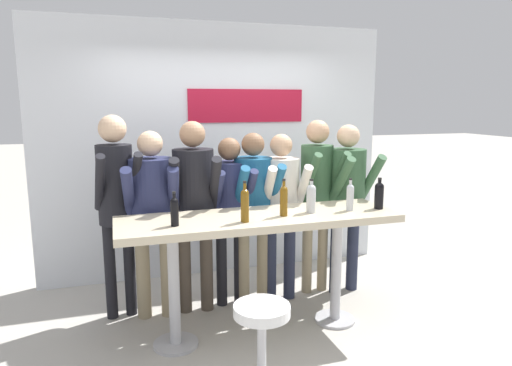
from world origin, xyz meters
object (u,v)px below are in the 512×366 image
at_px(person_left, 152,205).
at_px(person_right, 281,199).
at_px(person_far_right, 317,186).
at_px(person_rightmost, 347,190).
at_px(wine_bottle_3, 379,194).
at_px(person_far_left, 116,192).
at_px(wine_bottle_2, 350,196).
at_px(person_center_right, 253,200).
at_px(tasting_table, 260,233).
at_px(person_center, 230,202).
at_px(wine_bottle_0, 174,210).
at_px(wine_bottle_5, 284,199).
at_px(bar_stool, 262,337).
at_px(wine_bottle_1, 245,204).
at_px(person_center_left, 194,196).
at_px(wine_bottle_4, 311,197).

bearing_deg(person_left, person_right, 7.15).
xyz_separation_m(person_far_right, person_rightmost, (0.29, -0.09, -0.05)).
height_order(person_far_right, wine_bottle_3, person_far_right).
height_order(person_far_left, wine_bottle_2, person_far_left).
height_order(person_left, person_center_right, person_left).
distance_m(person_center_right, wine_bottle_2, 0.93).
height_order(tasting_table, person_center_right, person_center_right).
distance_m(person_center, wine_bottle_0, 0.95).
distance_m(person_left, wine_bottle_5, 1.17).
bearing_deg(person_far_left, bar_stool, -67.65).
distance_m(wine_bottle_1, wine_bottle_5, 0.36).
distance_m(person_right, wine_bottle_2, 0.76).
bearing_deg(person_right, wine_bottle_2, -55.96).
distance_m(person_far_left, person_center_left, 0.67).
distance_m(tasting_table, person_center_right, 0.62).
xyz_separation_m(person_right, wine_bottle_1, (-0.57, -0.73, 0.15)).
relative_size(person_center_left, person_far_right, 1.00).
bearing_deg(bar_stool, wine_bottle_1, 83.19).
bearing_deg(wine_bottle_4, person_rightmost, 41.99).
xyz_separation_m(person_center_left, wine_bottle_2, (1.22, -0.63, 0.05)).
xyz_separation_m(tasting_table, bar_stool, (-0.25, -0.82, -0.44)).
bearing_deg(wine_bottle_5, person_far_left, 150.43).
relative_size(wine_bottle_2, wine_bottle_3, 1.03).
height_order(bar_stool, wine_bottle_1, wine_bottle_1).
bearing_deg(person_left, wine_bottle_2, -15.07).
bearing_deg(person_center, wine_bottle_1, -96.04).
bearing_deg(wine_bottle_0, wine_bottle_1, -5.22).
relative_size(person_left, wine_bottle_2, 6.08).
relative_size(wine_bottle_0, wine_bottle_4, 0.92).
xyz_separation_m(bar_stool, wine_bottle_5, (0.43, 0.75, 0.73)).
relative_size(person_center_left, wine_bottle_2, 6.36).
bearing_deg(person_far_right, person_center_left, -178.20).
relative_size(person_rightmost, wine_bottle_0, 6.58).
relative_size(person_left, person_center_right, 1.02).
bearing_deg(wine_bottle_2, wine_bottle_5, -179.36).
height_order(bar_stool, wine_bottle_5, wine_bottle_5).
distance_m(person_far_left, wine_bottle_1, 1.24).
relative_size(person_right, person_far_right, 0.93).
relative_size(person_center_left, wine_bottle_3, 6.52).
bearing_deg(wine_bottle_2, wine_bottle_1, -174.33).
distance_m(wine_bottle_1, wine_bottle_3, 1.22).
bearing_deg(wine_bottle_3, tasting_table, 175.78).
xyz_separation_m(wine_bottle_0, wine_bottle_4, (1.13, 0.08, 0.01)).
height_order(person_center_left, person_rightmost, person_center_left).
bearing_deg(wine_bottle_5, person_center, 111.83).
distance_m(wine_bottle_2, wine_bottle_4, 0.34).
bearing_deg(person_center_right, person_left, -179.85).
bearing_deg(bar_stool, person_far_right, 54.30).
bearing_deg(person_rightmost, wine_bottle_1, -156.07).
relative_size(wine_bottle_0, wine_bottle_5, 0.86).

